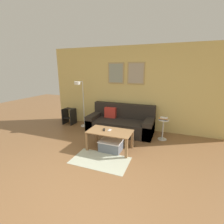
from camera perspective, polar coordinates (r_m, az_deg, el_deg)
ground_plane at (r=2.82m, az=-10.57°, el=-26.90°), size 16.00×16.00×0.00m
wall_back at (r=5.11m, az=7.61°, el=8.17°), size 5.60×0.09×2.55m
area_rug at (r=3.59m, az=-4.16°, el=-16.56°), size 1.20×0.70×0.01m
couch at (r=4.98m, az=3.09°, el=-3.85°), size 1.96×0.88×0.82m
coffee_table at (r=3.87m, az=-0.75°, el=-7.82°), size 1.04×0.58×0.46m
storage_bin at (r=3.92m, az=-0.30°, el=-11.54°), size 0.52×0.43×0.25m
floor_lamp at (r=5.20m, az=-11.07°, el=5.28°), size 0.24×0.51×1.51m
side_table at (r=4.61m, az=17.50°, el=-5.32°), size 0.28×0.28×0.57m
book_stack at (r=4.53m, az=17.67°, el=-2.17°), size 0.24×0.17×0.06m
remote_control at (r=3.89m, az=-2.82°, el=-6.24°), size 0.09×0.15×0.02m
cell_phone at (r=3.88m, az=-0.85°, el=-6.38°), size 0.08×0.15×0.01m
step_stool at (r=5.86m, az=-14.78°, el=-1.31°), size 0.36×0.38×0.54m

